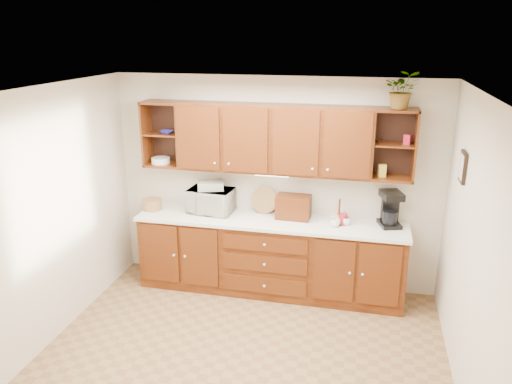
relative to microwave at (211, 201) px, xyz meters
The scene contains 26 objects.
floor 2.03m from the microwave, 63.47° to the right, with size 4.00×4.00×0.00m, color olive.
ceiling 2.28m from the microwave, 63.47° to the right, with size 4.00×4.00×0.00m, color white.
back_wall 0.82m from the microwave, 15.83° to the left, with size 4.00×4.00×0.00m, color beige.
left_wall 1.98m from the microwave, 128.85° to the right, with size 3.50×3.50×0.00m, color beige.
right_wall 3.17m from the microwave, 29.00° to the right, with size 3.50×3.50×0.00m, color beige.
base_cabinets 1.00m from the microwave, ahead, with size 3.20×0.60×0.90m, color #341105.
countertop 0.79m from the microwave, ahead, with size 3.24×0.64×0.04m, color white.
upper_cabinets 1.12m from the microwave, ahead, with size 3.20×0.33×0.80m.
undercabinet_light 0.85m from the microwave, ahead, with size 0.40×0.05×0.03m, color white.
framed_picture 2.92m from the microwave, 12.98° to the right, with size 0.03×0.24×0.30m, color black.
wicker_basket 0.76m from the microwave, behind, with size 0.24×0.24×0.13m, color #9E7842.
microwave is the anchor object (origin of this frame).
towel_stack 0.20m from the microwave, ahead, with size 0.31×0.23×0.09m, color #E5CC6C.
wine_bottle 0.23m from the microwave, ahead, with size 0.08×0.08×0.28m, color black.
woven_tray 0.67m from the microwave, 10.77° to the left, with size 0.33×0.33×0.02m, color #9E7842.
bread_box 1.03m from the microwave, ahead, with size 0.40×0.25×0.28m, color #341105.
mug_tree 1.58m from the microwave, ahead, with size 0.26×0.27×0.31m.
canister_red 1.61m from the microwave, ahead, with size 0.12×0.12×0.13m, color #A41727.
canister_white 1.60m from the microwave, ahead, with size 0.08×0.08×0.19m, color white.
canister_yellow 1.58m from the microwave, ahead, with size 0.10×0.10×0.12m, color gold.
coffee_maker 2.15m from the microwave, ahead, with size 0.29×0.34×0.41m.
bowl_stack 0.99m from the microwave, behind, with size 0.16×0.16×0.04m, color navy.
plate_stack 0.80m from the microwave, behind, with size 0.23×0.23×0.07m, color white.
pantry_box_yellow 2.08m from the microwave, ahead, with size 0.08×0.06×0.14m, color gold.
pantry_box_red 2.42m from the microwave, ahead, with size 0.07×0.06×0.11m, color #A41727.
potted_plant 2.58m from the microwave, ahead, with size 0.36×0.32×0.41m, color #999999.
Camera 1 is at (1.08, -4.03, 3.08)m, focal length 35.00 mm.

